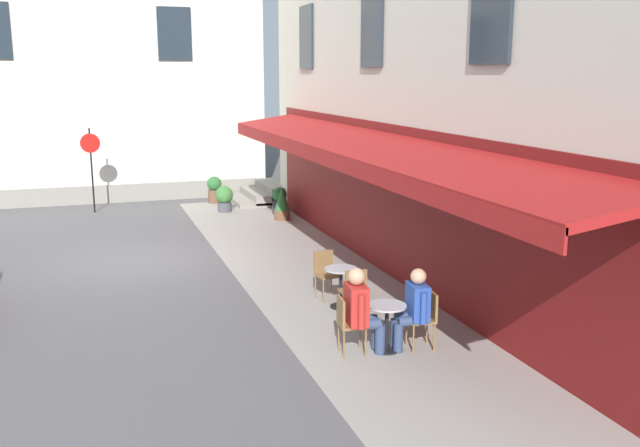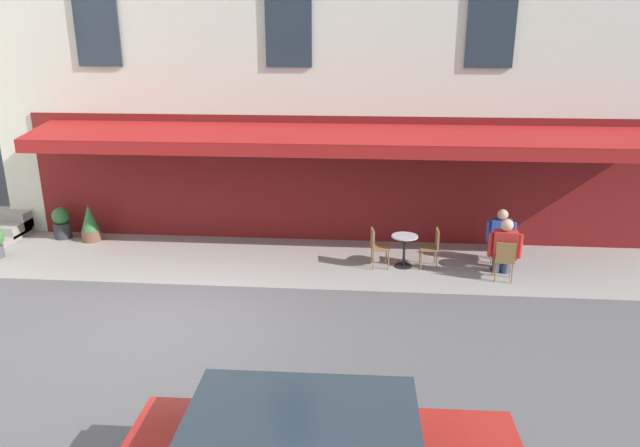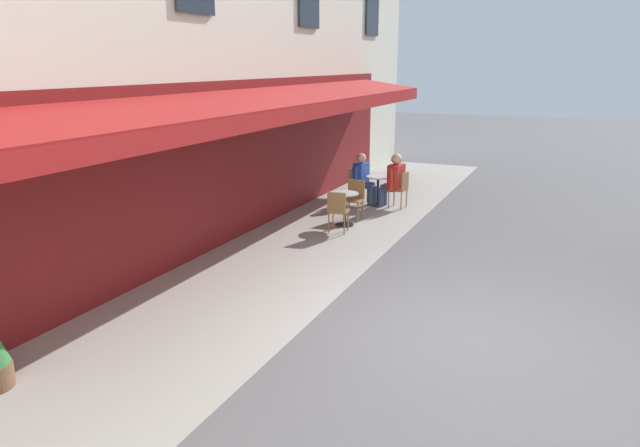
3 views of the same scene
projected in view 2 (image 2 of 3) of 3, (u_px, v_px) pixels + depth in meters
name	position (u px, v px, depth m)	size (l,w,h in m)	color
ground_plane	(166.00, 325.00, 10.63)	(70.00, 70.00, 0.00)	#565456
sidewalk_cafe_terrace	(350.00, 262.00, 13.59)	(20.50, 3.20, 0.01)	gray
cafe_table_near_entrance	(404.00, 246.00, 13.18)	(0.60, 0.60, 0.75)	black
cafe_chair_wicker_corner_right	(433.00, 245.00, 13.12)	(0.40, 0.40, 0.91)	olive
cafe_chair_wicker_near_door	(377.00, 244.00, 13.14)	(0.45, 0.45, 0.91)	olive
cafe_table_mid_terrace	(502.00, 250.00, 12.96)	(0.60, 0.60, 0.75)	black
cafe_chair_wicker_kerbside	(505.00, 258.00, 12.35)	(0.44, 0.44, 0.91)	olive
cafe_chair_wicker_facing_street	(500.00, 238.00, 13.53)	(0.45, 0.45, 0.91)	olive
seated_patron_in_red	(504.00, 247.00, 12.50)	(0.71, 0.62, 1.36)	navy
seated_companion_in_blue	(501.00, 235.00, 13.29)	(0.65, 0.57, 1.30)	navy
potted_plant_by_steps	(90.00, 223.00, 14.89)	(0.47, 0.47, 0.97)	brown
potted_plant_under_sign	(62.00, 223.00, 15.12)	(0.45, 0.45, 0.83)	#2D2D33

